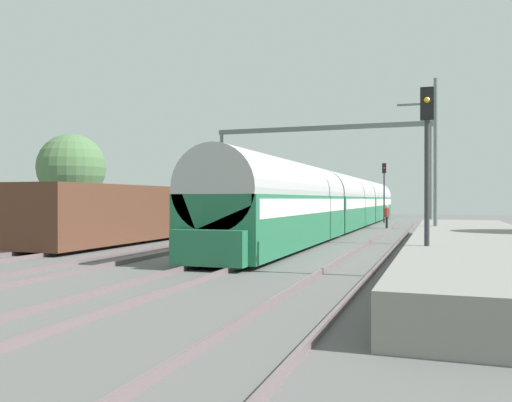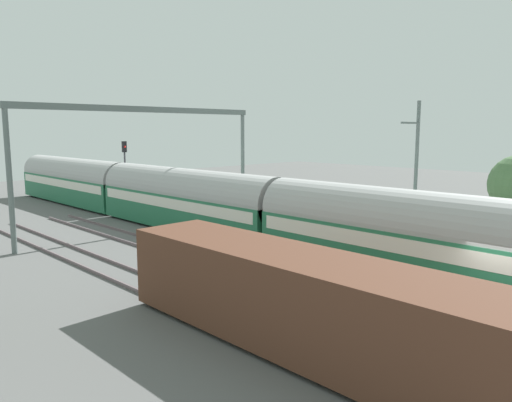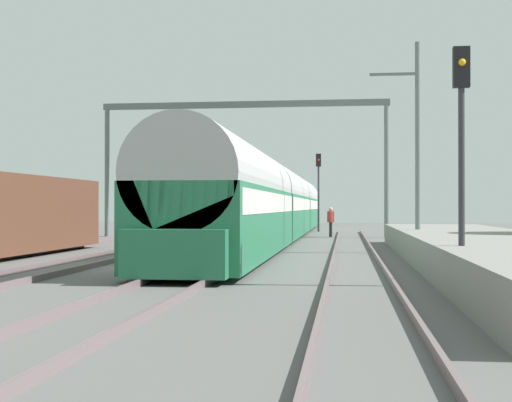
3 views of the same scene
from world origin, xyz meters
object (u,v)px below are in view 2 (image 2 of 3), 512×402
at_px(person_crossing, 203,206).
at_px(railway_signal_far, 125,166).
at_px(passenger_train, 187,200).
at_px(freight_car, 297,301).
at_px(catenary_gantry, 147,138).

height_order(person_crossing, railway_signal_far, railway_signal_far).
relative_size(passenger_train, railway_signal_far, 8.95).
height_order(freight_car, person_crossing, freight_car).
xyz_separation_m(person_crossing, catenary_gantry, (-5.01, -0.79, 4.89)).
xyz_separation_m(passenger_train, person_crossing, (2.95, 2.03, -0.94)).
bearing_deg(passenger_train, catenary_gantry, 149.00).
bearing_deg(catenary_gantry, freight_car, -109.21).
height_order(passenger_train, catenary_gantry, catenary_gantry).
distance_m(passenger_train, railway_signal_far, 11.27).
xyz_separation_m(passenger_train, railway_signal_far, (1.92, 11.00, 1.52)).
xyz_separation_m(freight_car, person_crossing, (11.18, 18.50, -0.44)).
bearing_deg(freight_car, railway_signal_far, 69.73).
bearing_deg(railway_signal_far, person_crossing, -83.44).
relative_size(person_crossing, catenary_gantry, 0.10).
distance_m(freight_car, catenary_gantry, 19.28).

